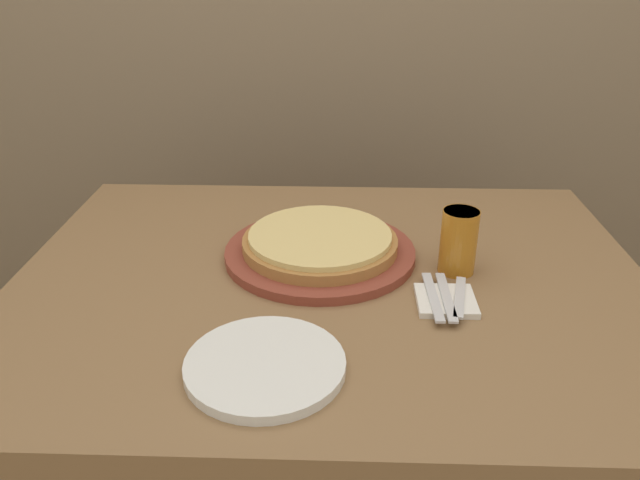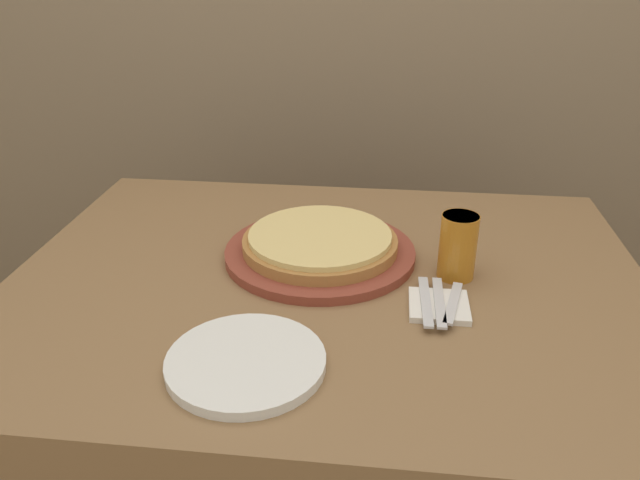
{
  "view_description": "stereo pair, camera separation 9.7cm",
  "coord_description": "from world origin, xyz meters",
  "px_view_note": "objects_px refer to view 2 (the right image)",
  "views": [
    {
      "loc": [
        0.02,
        -1.11,
        1.38
      ],
      "look_at": [
        -0.02,
        0.08,
        0.8
      ],
      "focal_mm": 35.0,
      "sensor_mm": 36.0,
      "label": 1
    },
    {
      "loc": [
        0.11,
        -1.1,
        1.38
      ],
      "look_at": [
        -0.02,
        0.08,
        0.8
      ],
      "focal_mm": 35.0,
      "sensor_mm": 36.0,
      "label": 2
    }
  ],
  "objects_px": {
    "fork": "(426,301)",
    "spoon": "(453,303)",
    "beer_glass": "(458,244)",
    "dinner_plate": "(246,362)",
    "dinner_knife": "(439,302)",
    "pizza_on_board": "(320,246)"
  },
  "relations": [
    {
      "from": "fork",
      "to": "spoon",
      "type": "height_order",
      "value": "same"
    },
    {
      "from": "beer_glass",
      "to": "dinner_plate",
      "type": "relative_size",
      "value": 0.52
    },
    {
      "from": "fork",
      "to": "spoon",
      "type": "distance_m",
      "value": 0.05
    },
    {
      "from": "beer_glass",
      "to": "fork",
      "type": "relative_size",
      "value": 0.77
    },
    {
      "from": "dinner_plate",
      "to": "fork",
      "type": "relative_size",
      "value": 1.48
    },
    {
      "from": "beer_glass",
      "to": "fork",
      "type": "distance_m",
      "value": 0.16
    },
    {
      "from": "spoon",
      "to": "dinner_knife",
      "type": "bearing_deg",
      "value": 180.0
    },
    {
      "from": "beer_glass",
      "to": "dinner_plate",
      "type": "distance_m",
      "value": 0.5
    },
    {
      "from": "beer_glass",
      "to": "spoon",
      "type": "relative_size",
      "value": 0.9
    },
    {
      "from": "dinner_plate",
      "to": "dinner_knife",
      "type": "distance_m",
      "value": 0.38
    },
    {
      "from": "dinner_plate",
      "to": "spoon",
      "type": "relative_size",
      "value": 1.73
    },
    {
      "from": "dinner_plate",
      "to": "fork",
      "type": "height_order",
      "value": "dinner_plate"
    },
    {
      "from": "pizza_on_board",
      "to": "fork",
      "type": "xyz_separation_m",
      "value": [
        0.22,
        -0.18,
        -0.01
      ]
    },
    {
      "from": "dinner_knife",
      "to": "spoon",
      "type": "bearing_deg",
      "value": 0.0
    },
    {
      "from": "dinner_plate",
      "to": "fork",
      "type": "bearing_deg",
      "value": 35.8
    },
    {
      "from": "beer_glass",
      "to": "dinner_knife",
      "type": "relative_size",
      "value": 0.77
    },
    {
      "from": "fork",
      "to": "dinner_knife",
      "type": "xyz_separation_m",
      "value": [
        0.02,
        0.0,
        0.0
      ]
    },
    {
      "from": "pizza_on_board",
      "to": "beer_glass",
      "type": "bearing_deg",
      "value": -10.56
    },
    {
      "from": "dinner_plate",
      "to": "dinner_knife",
      "type": "bearing_deg",
      "value": 33.6
    },
    {
      "from": "pizza_on_board",
      "to": "dinner_plate",
      "type": "xyz_separation_m",
      "value": [
        -0.07,
        -0.39,
        -0.02
      ]
    },
    {
      "from": "dinner_knife",
      "to": "dinner_plate",
      "type": "bearing_deg",
      "value": -146.4
    },
    {
      "from": "pizza_on_board",
      "to": "spoon",
      "type": "bearing_deg",
      "value": -34.2
    }
  ]
}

